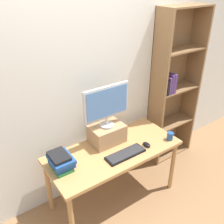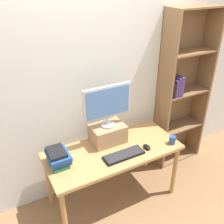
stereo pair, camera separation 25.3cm
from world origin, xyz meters
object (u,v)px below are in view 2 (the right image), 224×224
Objects in this scene: book_stack at (58,158)px; coffee_mug at (172,140)px; keyboard at (124,155)px; computer_mouse at (147,147)px; riser_box at (108,133)px; computer_monitor at (108,104)px; desk at (113,155)px; bookshelf_unit at (181,91)px.

book_stack is 1.25m from coffee_mug.
computer_mouse is at bearing -1.37° from keyboard.
computer_monitor is (0.00, -0.00, 0.37)m from riser_box.
computer_monitor is 5.17× the size of computer_mouse.
desk is 0.58m from computer_monitor.
bookshelf_unit is 5.55× the size of riser_box.
coffee_mug is (0.61, -0.38, -0.06)m from riser_box.
computer_mouse is at bearing -45.80° from computer_monitor.
bookshelf_unit is 1.24m from keyboard.
keyboard is (0.05, -0.15, 0.09)m from desk.
desk is 0.38m from computer_mouse.
desk is 1.27m from bookshelf_unit.
keyboard is at bearing -85.84° from computer_monitor.
riser_box reaches higher than keyboard.
coffee_mug is (0.59, -0.07, 0.03)m from keyboard.
bookshelf_unit is at bearing 27.68° from computer_mouse.
coffee_mug is at bearing -136.93° from bookshelf_unit.
computer_mouse is (0.31, -0.32, -0.09)m from riser_box.
bookshelf_unit is (1.17, 0.28, 0.41)m from desk.
book_stack is at bearing -169.53° from riser_box.
desk is at bearing -97.88° from computer_monitor.
bookshelf_unit is 19.90× the size of computer_mouse.
riser_box reaches higher than computer_mouse.
computer_mouse is 1.03× the size of coffee_mug.
riser_box is at bearing 82.20° from desk.
riser_box is at bearing 134.06° from computer_mouse.
computer_mouse is 0.94m from book_stack.
book_stack reaches higher than coffee_mug.
keyboard is at bearing 178.63° from computer_mouse.
book_stack reaches higher than keyboard.
computer_monitor reaches higher than desk.
riser_box is at bearing 148.23° from coffee_mug.
book_stack is (-0.58, 0.05, 0.16)m from desk.
riser_box is (-1.14, -0.12, -0.23)m from bookshelf_unit.
keyboard is (0.02, -0.31, -0.46)m from computer_monitor.
computer_monitor is 0.84m from coffee_mug.
bookshelf_unit reaches higher than desk.
riser_box is 3.67× the size of coffee_mug.
keyboard is at bearing -17.63° from book_stack.
coffee_mug reaches higher than keyboard.
computer_monitor is 0.73m from book_stack.
book_stack is at bearing 174.84° from desk.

